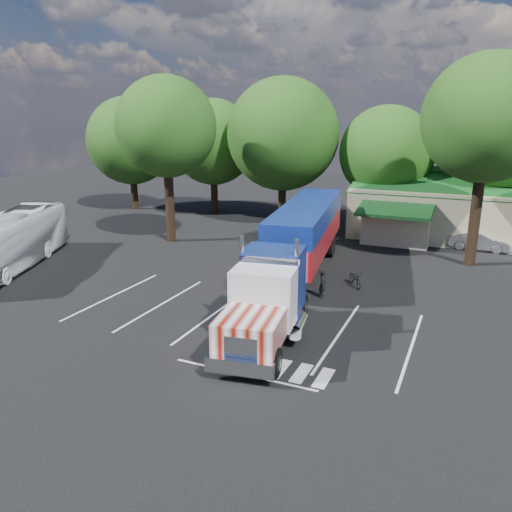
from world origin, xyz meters
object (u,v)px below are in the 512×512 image
at_px(semi_truck, 299,242).
at_px(bicycle, 356,278).
at_px(silver_sedan, 479,241).
at_px(woman, 323,284).
at_px(tour_bus, 8,241).

bearing_deg(semi_truck, bicycle, 9.93).
bearing_deg(bicycle, silver_sedan, 28.66).
distance_m(semi_truck, bicycle, 3.97).
distance_m(woman, bicycle, 2.92).
relative_size(semi_truck, tour_bus, 1.70).
height_order(woman, silver_sedan, woman).
bearing_deg(woman, bicycle, -32.22).
xyz_separation_m(semi_truck, tour_bus, (-18.31, -4.57, -0.79)).
distance_m(bicycle, silver_sedan, 13.54).
xyz_separation_m(semi_truck, silver_sedan, (9.69, 12.97, -1.88)).
bearing_deg(woman, tour_bus, 91.11).
relative_size(woman, silver_sedan, 0.36).
xyz_separation_m(woman, tour_bus, (-20.28, -3.02, 1.03)).
relative_size(woman, tour_bus, 0.12).
distance_m(semi_truck, silver_sedan, 16.30).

